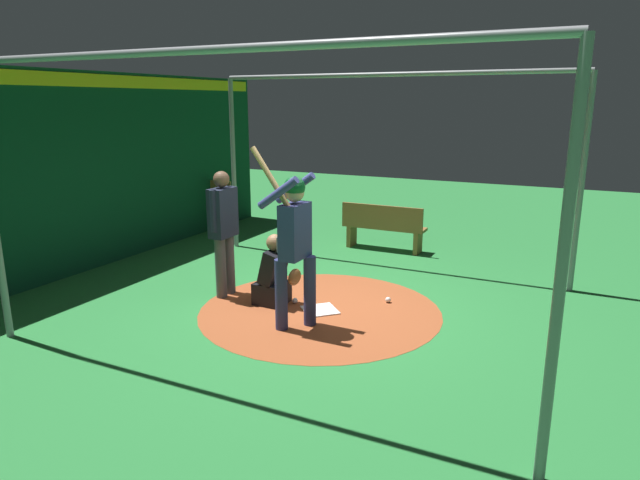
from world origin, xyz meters
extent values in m
plane|color=#287A38|center=(0.00, 0.00, 0.00)|extent=(25.50, 25.50, 0.00)
cylinder|color=#9E4C28|center=(0.00, 0.00, 0.00)|extent=(3.14, 3.14, 0.01)
cube|color=white|center=(0.00, 0.00, 0.01)|extent=(0.59, 0.59, 0.01)
cylinder|color=navy|center=(0.09, -0.46, 0.43)|extent=(0.15, 0.15, 0.86)
cylinder|color=navy|center=(-0.15, -0.73, 0.43)|extent=(0.15, 0.15, 0.86)
cube|color=navy|center=(-0.03, -0.60, 1.19)|extent=(0.22, 0.44, 0.65)
cylinder|color=navy|center=(-0.13, -0.40, 1.66)|extent=(0.52, 0.09, 0.40)
cylinder|color=navy|center=(-0.13, -0.80, 1.66)|extent=(0.52, 0.09, 0.40)
sphere|color=tan|center=(-0.03, -0.60, 1.64)|extent=(0.22, 0.22, 0.22)
sphere|color=#0F4C23|center=(-0.03, -0.60, 1.70)|extent=(0.25, 0.25, 0.25)
cylinder|color=tan|center=(-0.25, -0.73, 1.79)|extent=(0.54, 0.06, 0.73)
cube|color=black|center=(-0.71, -0.03, 0.15)|extent=(0.40, 0.40, 0.30)
cube|color=black|center=(-0.67, -0.03, 0.52)|extent=(0.31, 0.40, 0.48)
sphere|color=#9E704C|center=(-0.65, -0.03, 0.85)|extent=(0.22, 0.22, 0.22)
cube|color=gray|center=(-0.55, -0.03, 0.85)|extent=(0.03, 0.20, 0.20)
ellipsoid|color=brown|center=(-0.39, 0.03, 0.40)|extent=(0.12, 0.28, 0.22)
cylinder|color=#4C4C51|center=(-1.46, 0.07, 0.42)|extent=(0.15, 0.15, 0.85)
cylinder|color=#4C4C51|center=(-1.46, -0.13, 0.42)|extent=(0.15, 0.15, 0.85)
cube|color=#1E2338|center=(-1.46, -0.03, 1.18)|extent=(0.22, 0.42, 0.67)
cylinder|color=#1E2338|center=(-1.46, 0.17, 1.23)|extent=(0.09, 0.09, 0.56)
cylinder|color=#1E2338|center=(-1.46, -0.23, 1.23)|extent=(0.09, 0.09, 0.56)
sphere|color=brown|center=(-1.46, -0.03, 1.64)|extent=(0.22, 0.22, 0.22)
cube|color=#0C3D26|center=(-4.24, 0.00, 1.56)|extent=(0.20, 9.50, 3.11)
cube|color=yellow|center=(-4.13, 0.00, 2.96)|extent=(0.03, 9.31, 0.20)
cylinder|color=gray|center=(2.88, -2.30, 1.52)|extent=(0.08, 0.08, 3.05)
cylinder|color=gray|center=(-2.88, 2.30, 1.52)|extent=(0.08, 0.08, 3.05)
cylinder|color=gray|center=(2.88, 2.30, 1.52)|extent=(0.08, 0.08, 3.05)
cylinder|color=gray|center=(0.00, -2.30, 3.05)|extent=(5.76, 0.07, 0.07)
cylinder|color=gray|center=(0.00, 2.30, 3.05)|extent=(5.76, 0.07, 0.07)
cube|color=olive|center=(-3.99, 3.26, 0.53)|extent=(0.70, 0.04, 1.05)
cylinder|color=olive|center=(-4.24, 3.32, 0.45)|extent=(0.06, 0.18, 0.89)
cylinder|color=black|center=(-4.12, 3.32, 0.43)|extent=(0.06, 0.19, 0.85)
cylinder|color=tan|center=(-4.00, 3.32, 0.42)|extent=(0.06, 0.18, 0.84)
cylinder|color=tan|center=(-3.88, 3.32, 0.45)|extent=(0.06, 0.19, 0.90)
cylinder|color=olive|center=(-3.76, 3.32, 0.41)|extent=(0.06, 0.15, 0.82)
cube|color=olive|center=(-0.31, 3.29, 0.42)|extent=(1.52, 0.36, 0.05)
cube|color=olive|center=(-0.31, 3.13, 0.65)|extent=(1.52, 0.04, 0.40)
cube|color=olive|center=(-0.95, 3.29, 0.20)|extent=(0.08, 0.32, 0.40)
cube|color=olive|center=(0.33, 3.29, 0.20)|extent=(0.08, 0.32, 0.40)
sphere|color=white|center=(-0.42, 0.08, 0.04)|extent=(0.07, 0.07, 0.07)
sphere|color=white|center=(0.70, 0.67, 0.04)|extent=(0.07, 0.07, 0.07)
camera|label=1|loc=(2.99, -6.10, 2.65)|focal=31.22mm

